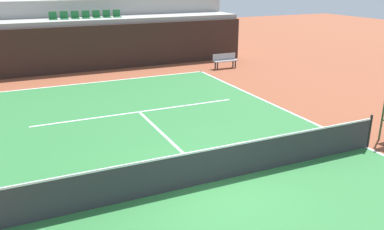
# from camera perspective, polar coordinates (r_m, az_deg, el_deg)

# --- Properties ---
(ground_plane) EXTENTS (80.00, 80.00, 0.00)m
(ground_plane) POSITION_cam_1_polar(r_m,az_deg,el_deg) (10.76, 3.02, -9.43)
(ground_plane) COLOR brown
(court_surface) EXTENTS (11.00, 24.00, 0.01)m
(court_surface) POSITION_cam_1_polar(r_m,az_deg,el_deg) (10.76, 3.02, -9.41)
(court_surface) COLOR #2D7238
(court_surface) RESTS_ON ground_plane
(baseline_far) EXTENTS (11.00, 0.10, 0.00)m
(baseline_far) POSITION_cam_1_polar(r_m,az_deg,el_deg) (21.41, -11.97, 4.70)
(baseline_far) COLOR white
(baseline_far) RESTS_ON court_surface
(sideline_right) EXTENTS (0.10, 24.00, 0.00)m
(sideline_right) POSITION_cam_1_polar(r_m,az_deg,el_deg) (13.93, 23.38, -4.19)
(sideline_right) COLOR white
(sideline_right) RESTS_ON court_surface
(service_line_far) EXTENTS (8.26, 0.10, 0.00)m
(service_line_far) POSITION_cam_1_polar(r_m,az_deg,el_deg) (16.24, -7.47, 0.45)
(service_line_far) COLOR white
(service_line_far) RESTS_ON court_surface
(centre_service_line) EXTENTS (0.10, 6.40, 0.00)m
(centre_service_line) POSITION_cam_1_polar(r_m,az_deg,el_deg) (13.40, -3.33, -3.48)
(centre_service_line) COLOR white
(centre_service_line) RESTS_ON court_surface
(back_wall) EXTENTS (18.96, 0.30, 2.56)m
(back_wall) POSITION_cam_1_polar(r_m,az_deg,el_deg) (23.92, -13.78, 9.14)
(back_wall) COLOR black
(back_wall) RESTS_ON ground_plane
(stands_tier_lower) EXTENTS (18.96, 2.40, 2.83)m
(stands_tier_lower) POSITION_cam_1_polar(r_m,az_deg,el_deg) (25.21, -14.43, 9.88)
(stands_tier_lower) COLOR #9E9E99
(stands_tier_lower) RESTS_ON ground_plane
(stands_tier_upper) EXTENTS (18.96, 2.40, 3.82)m
(stands_tier_upper) POSITION_cam_1_polar(r_m,az_deg,el_deg) (27.49, -15.48, 11.54)
(stands_tier_upper) COLOR #9E9E99
(stands_tier_upper) RESTS_ON ground_plane
(seating_row_lower) EXTENTS (4.15, 0.44, 0.44)m
(seating_row_lower) POSITION_cam_1_polar(r_m,az_deg,el_deg) (25.12, -14.76, 13.37)
(seating_row_lower) COLOR #1E6633
(seating_row_lower) RESTS_ON stands_tier_lower
(tennis_net) EXTENTS (11.08, 0.08, 1.07)m
(tennis_net) POSITION_cam_1_polar(r_m,az_deg,el_deg) (10.53, 3.07, -7.00)
(tennis_net) COLOR black
(tennis_net) RESTS_ON court_surface
(player_bench) EXTENTS (1.50, 0.40, 0.85)m
(player_bench) POSITION_cam_1_polar(r_m,az_deg,el_deg) (24.10, 4.68, 7.81)
(player_bench) COLOR #99999E
(player_bench) RESTS_ON ground_plane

